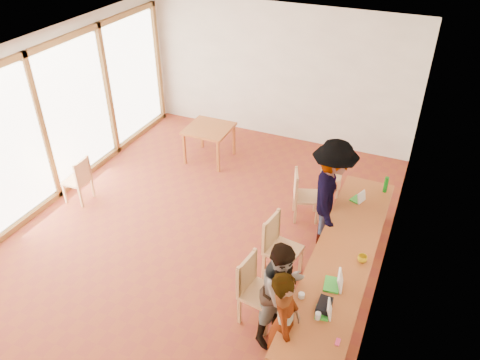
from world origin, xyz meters
name	(u,v)px	position (x,y,z in m)	size (l,w,h in m)	color
ground	(196,236)	(0.00, 0.00, 0.00)	(8.00, 8.00, 0.00)	maroon
wall_back	(280,74)	(0.00, 4.00, 1.50)	(6.00, 0.10, 3.00)	white
wall_right	(393,208)	(3.00, 0.00, 1.50)	(0.10, 8.00, 3.00)	white
window_wall	(41,125)	(-2.96, 0.00, 1.50)	(0.10, 8.00, 3.00)	white
ceiling	(185,63)	(0.00, 0.00, 3.02)	(6.00, 8.00, 0.04)	white
communal_table	(343,256)	(2.50, -0.26, 0.70)	(0.80, 4.00, 0.75)	#AA5325
side_table	(209,131)	(-0.94, 2.40, 0.67)	(0.90, 0.90, 0.75)	#AA5325
chair_near	(253,283)	(1.52, -1.18, 0.62)	(0.53, 0.53, 0.54)	#E1A470
chair_mid	(277,240)	(1.52, -0.25, 0.63)	(0.55, 0.55, 0.55)	#E1A470
chair_far	(301,190)	(1.43, 1.22, 0.57)	(0.56, 0.56, 0.49)	#E1A470
chair_empty	(327,169)	(1.65, 2.19, 0.50)	(0.41, 0.41, 0.43)	#E1A470
chair_spare	(80,176)	(-2.40, 0.08, 0.55)	(0.43, 0.43, 0.47)	#E1A470
person_near	(284,323)	(2.14, -1.74, 0.76)	(0.56, 0.37, 1.53)	gray
person_mid	(283,293)	(1.97, -1.31, 0.76)	(0.74, 0.58, 1.52)	gray
person_far	(331,194)	(2.03, 0.79, 0.94)	(1.21, 0.70, 1.87)	gray
laptop_near	(326,311)	(2.54, -1.41, 0.80)	(0.23, 0.25, 0.19)	green
laptop_mid	(336,283)	(2.54, -0.92, 0.81)	(0.26, 0.30, 0.23)	green
laptop_far	(359,198)	(2.43, 1.06, 0.80)	(0.24, 0.26, 0.18)	green
yellow_mug	(362,259)	(2.76, -0.33, 0.80)	(0.13, 0.13, 0.10)	gold
green_bottle	(386,185)	(2.77, 1.48, 0.89)	(0.07, 0.07, 0.28)	#117215
clear_glass	(318,316)	(2.48, -1.52, 0.80)	(0.07, 0.07, 0.09)	silver
condiment_cup	(301,295)	(2.20, -1.27, 0.78)	(0.08, 0.08, 0.06)	white
pink_phone	(338,342)	(2.78, -1.75, 0.76)	(0.05, 0.10, 0.01)	#E23673
black_pouch	(324,305)	(2.50, -1.33, 0.80)	(0.16, 0.26, 0.09)	black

